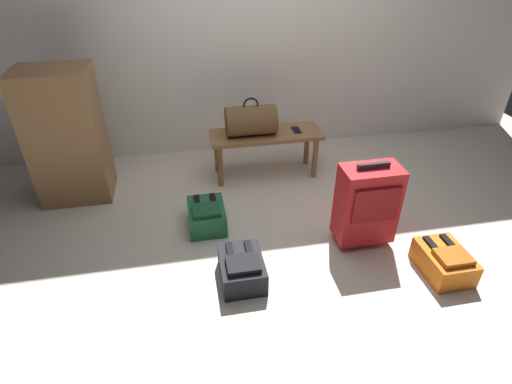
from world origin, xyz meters
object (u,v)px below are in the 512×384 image
duffel_bag_brown (251,120)px  cell_phone (296,130)px  backpack_green (207,216)px  backpack_dark (242,268)px  backpack_orange (444,261)px  side_cabinet (67,137)px  bench (266,140)px  suitcase_upright_red (367,204)px

duffel_bag_brown → cell_phone: bearing=-0.3°
backpack_green → backpack_dark: bearing=-74.3°
duffel_bag_brown → backpack_orange: 1.90m
cell_phone → backpack_green: bearing=-142.1°
backpack_green → cell_phone: bearing=37.9°
backpack_orange → side_cabinet: (-2.57, 1.49, 0.46)m
backpack_dark → backpack_green: size_ratio=1.00×
duffel_bag_brown → backpack_dark: 1.44m
side_cabinet → bench: bearing=1.0°
cell_phone → backpack_dark: size_ratio=0.38×
bench → side_cabinet: size_ratio=0.91×
backpack_dark → backpack_orange: same height
backpack_green → backpack_orange: size_ratio=1.00×
suitcase_upright_red → side_cabinet: bearing=153.5°
duffel_bag_brown → side_cabinet: bearing=-178.9°
cell_phone → backpack_orange: bearing=-67.6°
duffel_bag_brown → backpack_orange: (1.04, -1.52, -0.47)m
backpack_dark → suitcase_upright_red: bearing=13.2°
cell_phone → backpack_dark: cell_phone is taller
duffel_bag_brown → backpack_orange: size_ratio=1.16×
suitcase_upright_red → backpack_dark: size_ratio=1.75×
backpack_green → duffel_bag_brown: bearing=55.7°
backpack_orange → duffel_bag_brown: bearing=124.5°
cell_phone → side_cabinet: side_cabinet is taller
bench → cell_phone: bearing=-0.5°
suitcase_upright_red → side_cabinet: 2.43m
bench → cell_phone: 0.29m
backpack_green → suitcase_upright_red: bearing=-20.2°
suitcase_upright_red → side_cabinet: side_cabinet is taller
duffel_bag_brown → suitcase_upright_red: bearing=-60.4°
cell_phone → bench: bearing=179.5°
cell_phone → side_cabinet: (-1.95, -0.03, 0.12)m
cell_phone → suitcase_upright_red: size_ratio=0.22×
backpack_dark → backpack_green: 0.65m
suitcase_upright_red → backpack_green: (-1.11, 0.41, -0.25)m
bench → backpack_dark: bench is taller
bench → side_cabinet: (-1.67, -0.03, 0.19)m
backpack_green → side_cabinet: size_ratio=0.35×
suitcase_upright_red → backpack_green: 1.21m
bench → duffel_bag_brown: (-0.14, 0.00, 0.20)m
duffel_bag_brown → cell_phone: 0.44m
bench → backpack_orange: bench is taller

